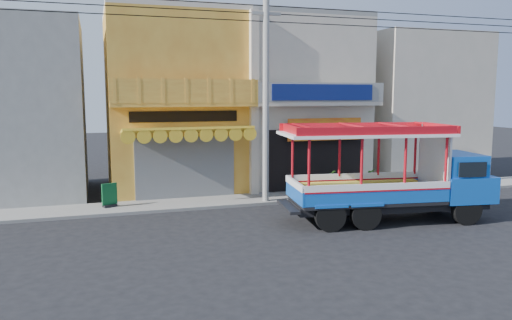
% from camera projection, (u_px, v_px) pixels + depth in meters
% --- Properties ---
extents(ground, '(90.00, 90.00, 0.00)m').
position_uv_depth(ground, '(322.00, 221.00, 17.70)').
color(ground, black).
rests_on(ground, ground).
extents(sidewalk, '(30.00, 2.00, 0.12)m').
position_uv_depth(sidewalk, '(282.00, 197.00, 21.47)').
color(sidewalk, slate).
rests_on(sidewalk, ground).
extents(shophouse_left, '(6.00, 7.50, 8.24)m').
position_uv_depth(shophouse_left, '(174.00, 102.00, 23.46)').
color(shophouse_left, '#C6842C').
rests_on(shophouse_left, ground).
extents(shophouse_right, '(6.00, 6.75, 8.24)m').
position_uv_depth(shophouse_right, '(292.00, 101.00, 25.28)').
color(shophouse_right, beige).
rests_on(shophouse_right, ground).
extents(party_pilaster, '(0.35, 0.30, 8.00)m').
position_uv_depth(party_pilaster, '(254.00, 105.00, 21.45)').
color(party_pilaster, beige).
rests_on(party_pilaster, ground).
extents(filler_building_left, '(6.00, 6.00, 7.60)m').
position_uv_depth(filler_building_left, '(10.00, 110.00, 21.41)').
color(filler_building_left, gray).
rests_on(filler_building_left, ground).
extents(filler_building_right, '(6.00, 6.00, 7.60)m').
position_uv_depth(filler_building_right, '(409.00, 106.00, 27.49)').
color(filler_building_right, beige).
rests_on(filler_building_right, ground).
extents(utility_pole, '(28.00, 0.26, 9.00)m').
position_uv_depth(utility_pole, '(269.00, 80.00, 19.89)').
color(utility_pole, gray).
rests_on(utility_pole, ground).
extents(songthaew_truck, '(7.61, 3.35, 3.43)m').
position_uv_depth(songthaew_truck, '(402.00, 174.00, 17.60)').
color(songthaew_truck, black).
rests_on(songthaew_truck, ground).
extents(green_sign, '(0.59, 0.45, 0.93)m').
position_uv_depth(green_sign, '(110.00, 197.00, 19.35)').
color(green_sign, black).
rests_on(green_sign, sidewalk).
extents(potted_plant_a, '(0.99, 1.04, 0.90)m').
position_uv_depth(potted_plant_a, '(328.00, 181.00, 22.54)').
color(potted_plant_a, '#2E621C').
rests_on(potted_plant_a, sidewalk).
extents(potted_plant_b, '(0.55, 0.62, 0.96)m').
position_uv_depth(potted_plant_b, '(331.00, 185.00, 21.49)').
color(potted_plant_b, '#2E621C').
rests_on(potted_plant_b, sidewalk).
extents(potted_plant_c, '(0.79, 0.79, 0.99)m').
position_uv_depth(potted_plant_c, '(370.00, 180.00, 22.60)').
color(potted_plant_c, '#2E621C').
rests_on(potted_plant_c, sidewalk).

